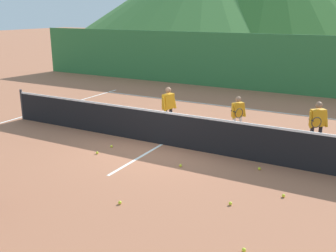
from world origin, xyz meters
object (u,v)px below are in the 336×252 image
tennis_ball_7 (230,203)px  tennis_ball_10 (259,169)px  student_2 (317,121)px  tennis_ball_2 (120,203)px  tennis_ball_3 (283,196)px  tennis_ball_5 (181,165)px  student_0 (168,104)px  tennis_ball_6 (111,146)px  tennis_ball_9 (97,153)px  tennis_net (162,127)px  student_1 (238,112)px  tennis_ball_1 (244,250)px

tennis_ball_7 → tennis_ball_10: size_ratio=1.00×
student_2 → tennis_ball_2: student_2 is taller
student_2 → tennis_ball_3: student_2 is taller
student_2 → tennis_ball_5: student_2 is taller
student_0 → tennis_ball_6: student_0 is taller
student_0 → tennis_ball_5: student_0 is taller
tennis_ball_6 → tennis_ball_9: size_ratio=1.00×
tennis_net → tennis_ball_3: size_ratio=164.98×
student_1 → tennis_ball_10: (1.36, -2.27, -0.70)m
tennis_ball_3 → tennis_ball_1: bearing=-92.7°
student_1 → tennis_ball_3: size_ratio=17.86×
tennis_ball_5 → tennis_ball_10: same height
tennis_ball_2 → student_0: bearing=108.2°
tennis_ball_6 → tennis_ball_5: bearing=-7.8°
student_1 → tennis_ball_2: (-0.54, -5.27, -0.70)m
tennis_ball_2 → tennis_ball_6: same height
student_0 → tennis_ball_5: (1.77, -2.60, -0.78)m
tennis_ball_3 → tennis_ball_7: size_ratio=1.00×
student_0 → tennis_ball_2: student_0 is taller
tennis_ball_5 → student_2: bearing=47.7°
student_1 → tennis_ball_1: size_ratio=17.86×
tennis_net → tennis_ball_2: (1.05, -3.49, -0.47)m
student_0 → tennis_ball_2: 5.19m
tennis_ball_1 → tennis_ball_2: size_ratio=1.00×
tennis_net → tennis_ball_9: 1.93m
tennis_ball_3 → tennis_ball_7: 1.18m
student_2 → tennis_ball_2: size_ratio=19.50×
tennis_ball_6 → tennis_ball_7: same height
tennis_ball_3 → tennis_ball_5: 2.60m
tennis_ball_3 → tennis_ball_5: size_ratio=1.00×
tennis_ball_1 → tennis_ball_2: same height
student_1 → tennis_ball_7: bearing=-72.2°
tennis_ball_6 → tennis_ball_9: same height
student_0 → student_1: student_0 is taller
tennis_ball_1 → tennis_ball_6: (-4.77, 2.94, 0.00)m
tennis_ball_10 → tennis_ball_5: bearing=-157.2°
tennis_net → tennis_ball_3: bearing=-23.5°
tennis_ball_7 → tennis_ball_10: bearing=90.2°
student_0 → student_1: 2.18m
student_0 → tennis_ball_5: bearing=-55.7°
student_2 → tennis_ball_10: 2.46m
tennis_ball_9 → tennis_ball_6: bearing=87.9°
tennis_net → tennis_ball_10: (2.95, -0.49, -0.47)m
student_0 → tennis_ball_3: (4.34, -3.02, -0.78)m
tennis_ball_1 → tennis_ball_7: 1.54m
student_0 → tennis_ball_1: bearing=-51.0°
student_1 → tennis_ball_9: (-2.71, -3.27, -0.70)m
tennis_ball_10 → student_0: bearing=151.9°
tennis_ball_9 → tennis_ball_10: 4.19m
student_2 → tennis_ball_9: student_2 is taller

